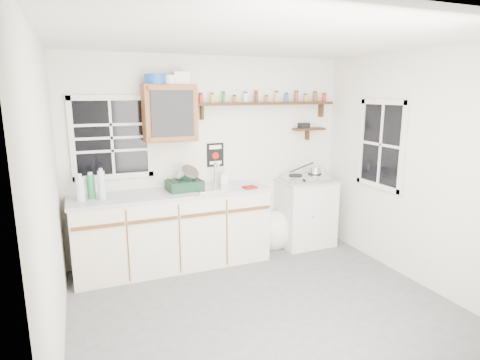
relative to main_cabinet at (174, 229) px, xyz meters
name	(u,v)px	position (x,y,z in m)	size (l,w,h in m)	color
room	(266,183)	(0.58, -1.30, 0.79)	(3.64, 3.24, 2.54)	#4F5052
main_cabinet	(174,229)	(0.00, 0.00, 0.00)	(2.31, 0.63, 0.92)	beige
right_cabinet	(305,212)	(1.83, 0.03, -0.01)	(0.73, 0.57, 0.91)	beige
sink	(216,187)	(0.54, 0.01, 0.47)	(0.52, 0.44, 0.29)	#B8B8BD
upper_cabinet	(170,113)	(0.03, 0.14, 1.36)	(0.60, 0.32, 0.65)	#5C2F17
upper_cabinet_clutter	(166,79)	(0.00, 0.14, 1.75)	(0.50, 0.24, 0.14)	#1947A3
spice_shelf	(267,102)	(1.32, 0.21, 1.47)	(1.91, 0.18, 0.35)	black
secondary_shelf	(307,129)	(1.94, 0.22, 1.12)	(0.45, 0.16, 0.24)	black
warning_sign	(215,155)	(0.63, 0.29, 0.82)	(0.22, 0.02, 0.30)	black
window_back	(112,138)	(-0.62, 0.29, 1.09)	(0.93, 0.03, 0.98)	black
window_right	(381,145)	(2.37, -0.75, 0.99)	(0.03, 0.78, 1.08)	black
water_bottles	(90,187)	(-0.89, -0.01, 0.60)	(0.30, 0.16, 0.34)	silver
dish_rack	(186,182)	(0.17, 0.03, 0.56)	(0.42, 0.33, 0.30)	black
soap_bottle	(224,177)	(0.68, 0.12, 0.56)	(0.09, 0.10, 0.21)	silver
rag	(250,187)	(0.92, -0.17, 0.47)	(0.15, 0.13, 0.02)	maroon
hotplate	(305,177)	(1.80, 0.01, 0.49)	(0.62, 0.37, 0.09)	#B8B8BD
saucepan	(314,170)	(1.94, 0.01, 0.57)	(0.37, 0.26, 0.17)	#B8B8BD
trash_bag	(273,230)	(1.39, 0.09, -0.23)	(0.47, 0.43, 0.54)	white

